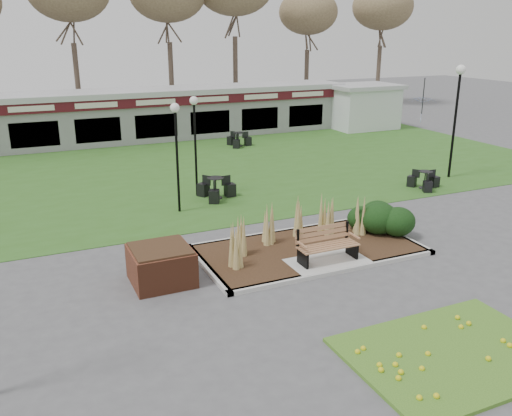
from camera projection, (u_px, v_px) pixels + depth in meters
name	position (u px, v px, depth m)	size (l,w,h in m)	color
ground	(330.00, 267.00, 14.69)	(100.00, 100.00, 0.00)	#515154
lawn	(193.00, 169.00, 25.08)	(34.00, 16.00, 0.02)	#32601E
flower_bed	(454.00, 352.00, 10.69)	(4.20, 3.00, 0.16)	#3B6A1E
planting_bed	(343.00, 232.00, 16.24)	(6.75, 3.40, 1.27)	#332014
park_bench	(326.00, 244.00, 14.72)	(1.70, 0.66, 0.93)	#AB704D
brick_planter	(161.00, 265.00, 13.69)	(1.50, 1.50, 0.95)	brown
food_pavilion	(150.00, 114.00, 31.52)	(24.60, 3.40, 2.90)	gray
service_hut	(363.00, 106.00, 35.10)	(4.40, 3.40, 2.83)	silver
lamp_post_mid_left	(176.00, 134.00, 18.31)	(0.32, 0.32, 3.82)	black
lamp_post_mid_right	(195.00, 124.00, 20.15)	(0.32, 0.32, 3.82)	black
lamp_post_far_right	(458.00, 97.00, 22.58)	(0.40, 0.40, 4.78)	black
bistro_set_a	(216.00, 191.00, 20.57)	(1.38, 1.53, 0.82)	black
bistro_set_b	(238.00, 142.00, 29.87)	(1.28, 1.42, 0.76)	black
bistro_set_c	(424.00, 183.00, 21.88)	(1.19, 1.34, 0.71)	black
patio_umbrella	(422.00, 110.00, 33.68)	(2.08, 2.11, 2.25)	black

